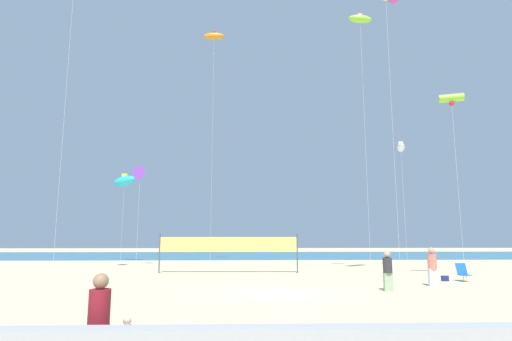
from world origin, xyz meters
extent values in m
plane|color=beige|center=(0.00, 0.00, 0.00)|extent=(120.00, 120.00, 0.00)
cube|color=teal|center=(0.00, 32.21, 0.00)|extent=(120.00, 20.00, 0.01)
cylinder|color=maroon|center=(-3.87, -9.50, 1.04)|extent=(0.37, 0.37, 0.61)
sphere|color=#997051|center=(-3.87, -9.50, 1.48)|extent=(0.27, 0.27, 0.27)
cylinder|color=white|center=(-3.40, -9.42, 0.56)|extent=(0.20, 0.20, 0.33)
sphere|color=beige|center=(-3.40, -9.42, 0.80)|extent=(0.15, 0.15, 0.15)
cube|color=white|center=(7.25, 1.90, 0.40)|extent=(0.38, 0.23, 0.79)
cylinder|color=#EA7260|center=(7.25, 1.90, 1.12)|extent=(0.40, 0.40, 0.65)
sphere|color=tan|center=(7.25, 1.90, 1.59)|extent=(0.29, 0.29, 0.29)
cube|color=#99B28C|center=(4.63, 0.30, 0.37)|extent=(0.36, 0.21, 0.74)
cylinder|color=#2D2D33|center=(4.63, 0.30, 1.05)|extent=(0.37, 0.37, 0.61)
sphere|color=tan|center=(4.63, 0.30, 1.50)|extent=(0.28, 0.28, 0.28)
cube|color=#1959B2|center=(9.70, 3.71, 0.32)|extent=(0.52, 0.48, 0.03)
cube|color=#1959B2|center=(9.70, 4.00, 0.60)|extent=(0.52, 0.23, 0.57)
cylinder|color=silver|center=(9.70, 3.57, 0.16)|extent=(0.03, 0.03, 0.32)
cylinder|color=silver|center=(9.70, 3.86, 0.16)|extent=(0.03, 0.03, 0.32)
cylinder|color=#4C4C51|center=(-6.49, 9.01, 1.20)|extent=(0.08, 0.08, 2.40)
cylinder|color=#4C4C51|center=(1.99, 8.75, 1.20)|extent=(0.08, 0.08, 2.40)
cube|color=#EAE566|center=(-2.25, 8.88, 1.73)|extent=(8.48, 0.29, 0.90)
cube|color=navy|center=(8.83, 4.02, 0.13)|extent=(0.34, 0.17, 0.27)
cylinder|color=silver|center=(-11.90, 19.64, 3.53)|extent=(0.01, 0.01, 7.06)
ellipsoid|color=#26BFCC|center=(-11.90, 19.64, 7.06)|extent=(2.61, 2.06, 1.13)
cube|color=yellow|center=(-11.90, 19.64, 7.43)|extent=(0.49, 0.06, 0.61)
cylinder|color=silver|center=(-11.23, 5.24, 9.54)|extent=(0.01, 0.01, 19.08)
cylinder|color=silver|center=(-9.27, 14.53, 3.51)|extent=(0.01, 0.01, 7.02)
cone|color=purple|center=(-9.27, 14.53, 7.02)|extent=(1.09, 0.71, 1.02)
cylinder|color=silver|center=(6.14, 7.47, 8.04)|extent=(0.01, 0.01, 16.08)
ellipsoid|color=#8CD833|center=(6.14, 7.47, 16.08)|extent=(1.58, 0.70, 0.73)
cube|color=pink|center=(6.14, 7.47, 16.30)|extent=(0.29, 0.06, 0.37)
cylinder|color=silver|center=(10.17, 4.58, 4.91)|extent=(0.01, 0.01, 9.82)
cylinder|color=#8CD833|center=(10.17, 4.58, 9.82)|extent=(1.34, 0.83, 0.44)
sphere|color=red|center=(10.17, 4.58, 9.50)|extent=(0.26, 0.26, 0.26)
cylinder|color=silver|center=(10.35, 12.55, 4.38)|extent=(0.01, 0.01, 8.75)
ellipsoid|color=white|center=(10.35, 12.55, 8.75)|extent=(1.07, 1.73, 0.69)
cube|color=white|center=(10.35, 12.55, 8.99)|extent=(0.32, 0.06, 0.40)
cylinder|color=silver|center=(7.02, 5.20, 8.32)|extent=(0.01, 0.01, 16.64)
cylinder|color=silver|center=(-3.97, 17.04, 9.81)|extent=(0.01, 0.01, 19.62)
ellipsoid|color=orange|center=(-3.97, 17.04, 19.62)|extent=(1.83, 0.68, 0.65)
cube|color=red|center=(-3.97, 17.04, 19.89)|extent=(0.36, 0.06, 0.45)
camera|label=1|loc=(-1.40, -16.99, 2.26)|focal=28.91mm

